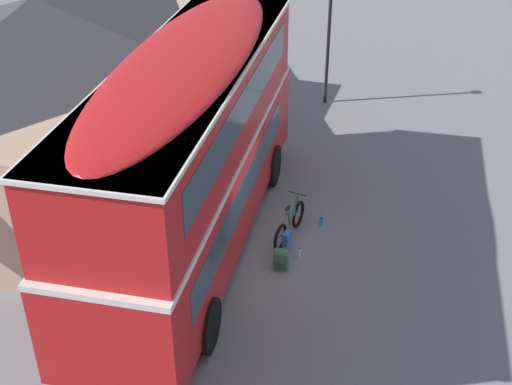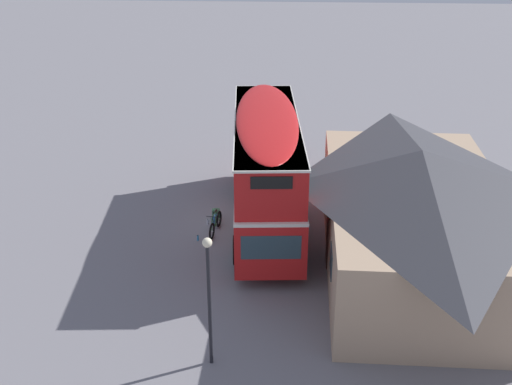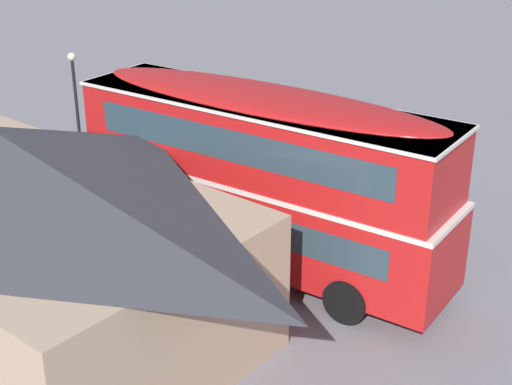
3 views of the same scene
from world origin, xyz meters
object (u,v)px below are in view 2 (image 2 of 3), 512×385
Objects in this scene: water_bottle_blue_sports at (198,238)px; water_bottle_clear_plastic at (208,222)px; backpack_on_ground at (216,214)px; street_lamp at (209,287)px; touring_bicycle at (215,224)px; double_decker_bus at (266,165)px.

water_bottle_clear_plastic is at bearing 171.11° from water_bottle_blue_sports.
backpack_on_ground is 0.60m from water_bottle_clear_plastic.
touring_bicycle is at bearing -174.24° from street_lamp.
street_lamp is at bearing -7.79° from double_decker_bus.
double_decker_bus is 43.75× the size of water_bottle_blue_sports.
water_bottle_clear_plastic is (0.50, -0.30, -0.14)m from backpack_on_ground.
street_lamp is (9.19, 0.92, 2.37)m from backpack_on_ground.
water_bottle_clear_plastic is (-1.39, 0.22, 0.00)m from water_bottle_blue_sports.
double_decker_bus reaches higher than street_lamp.
water_bottle_clear_plastic is at bearing -172.03° from street_lamp.
touring_bicycle reaches higher than water_bottle_clear_plastic.
backpack_on_ground is (-1.12, -0.10, -0.11)m from touring_bicycle.
water_bottle_blue_sports is (1.62, -2.66, -2.53)m from double_decker_bus.
street_lamp reaches higher than backpack_on_ground.
water_bottle_blue_sports is 0.06× the size of street_lamp.
double_decker_bus is 3.17m from touring_bicycle.
touring_bicycle is 1.13m from backpack_on_ground.
double_decker_bus reaches higher than touring_bicycle.
double_decker_bus is 4.01m from water_bottle_blue_sports.
backpack_on_ground is at bearing 164.70° from water_bottle_blue_sports.
double_decker_bus is at bearing 82.74° from backpack_on_ground.
water_bottle_clear_plastic is (0.23, -2.44, -2.53)m from double_decker_bus.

